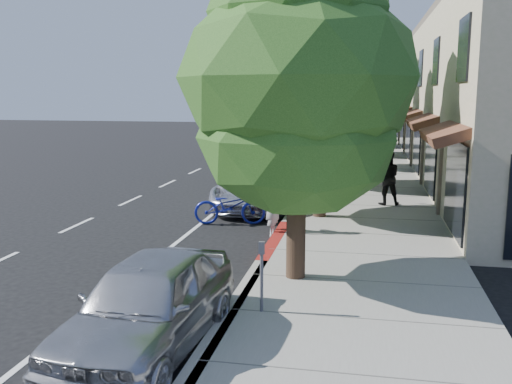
% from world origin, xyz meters
% --- Properties ---
extents(ground, '(120.00, 120.00, 0.00)m').
position_xyz_m(ground, '(0.00, 0.00, 0.00)').
color(ground, black).
rests_on(ground, ground).
extents(sidewalk, '(4.60, 56.00, 0.15)m').
position_xyz_m(sidewalk, '(2.30, 8.00, 0.07)').
color(sidewalk, gray).
rests_on(sidewalk, ground).
extents(curb, '(0.30, 56.00, 0.15)m').
position_xyz_m(curb, '(0.00, 8.00, 0.07)').
color(curb, '#9E998E').
rests_on(curb, ground).
extents(curb_red_segment, '(0.32, 4.00, 0.15)m').
position_xyz_m(curb_red_segment, '(0.00, 1.00, 0.07)').
color(curb_red_segment, maroon).
rests_on(curb_red_segment, ground).
extents(street_tree_0, '(4.75, 4.75, 6.88)m').
position_xyz_m(street_tree_0, '(0.90, -2.00, 4.12)').
color(street_tree_0, black).
rests_on(street_tree_0, ground).
extents(street_tree_1, '(5.33, 5.33, 7.36)m').
position_xyz_m(street_tree_1, '(0.90, 4.00, 4.36)').
color(street_tree_1, black).
rests_on(street_tree_1, ground).
extents(street_tree_2, '(5.00, 5.00, 7.13)m').
position_xyz_m(street_tree_2, '(0.90, 10.00, 4.26)').
color(street_tree_2, black).
rests_on(street_tree_2, ground).
extents(street_tree_3, '(4.60, 4.60, 7.92)m').
position_xyz_m(street_tree_3, '(0.90, 16.00, 4.94)').
color(street_tree_3, black).
rests_on(street_tree_3, ground).
extents(street_tree_4, '(5.15, 5.15, 7.48)m').
position_xyz_m(street_tree_4, '(0.90, 22.00, 4.49)').
color(street_tree_4, black).
rests_on(street_tree_4, ground).
extents(street_tree_5, '(5.32, 5.32, 7.68)m').
position_xyz_m(street_tree_5, '(0.90, 28.00, 4.60)').
color(street_tree_5, black).
rests_on(street_tree_5, ground).
extents(cyclist, '(0.46, 0.68, 1.81)m').
position_xyz_m(cyclist, '(-0.18, 1.88, 0.91)').
color(cyclist, silver).
rests_on(cyclist, ground).
extents(bicycle, '(2.24, 1.16, 1.12)m').
position_xyz_m(bicycle, '(-1.71, 3.00, 0.56)').
color(bicycle, navy).
rests_on(bicycle, ground).
extents(silver_suv, '(2.76, 5.36, 1.45)m').
position_xyz_m(silver_suv, '(-1.29, 5.65, 0.72)').
color(silver_suv, silver).
rests_on(silver_suv, ground).
extents(dark_sedan, '(2.44, 5.36, 1.70)m').
position_xyz_m(dark_sedan, '(-0.50, 10.51, 0.85)').
color(dark_sedan, black).
rests_on(dark_sedan, ground).
extents(white_pickup, '(2.46, 5.76, 1.65)m').
position_xyz_m(white_pickup, '(-0.86, 15.04, 0.83)').
color(white_pickup, silver).
rests_on(white_pickup, ground).
extents(dark_suv_far, '(2.47, 5.03, 1.65)m').
position_xyz_m(dark_suv_far, '(-1.28, 24.15, 0.82)').
color(dark_suv_far, black).
rests_on(dark_suv_far, ground).
extents(near_car_a, '(2.01, 4.45, 1.48)m').
position_xyz_m(near_car_a, '(-0.95, -5.50, 0.74)').
color(near_car_a, '#AFB0B4').
rests_on(near_car_a, ground).
extents(pedestrian, '(0.99, 0.81, 1.87)m').
position_xyz_m(pedestrian, '(2.98, 6.27, 1.08)').
color(pedestrian, black).
rests_on(pedestrian, sidewalk).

